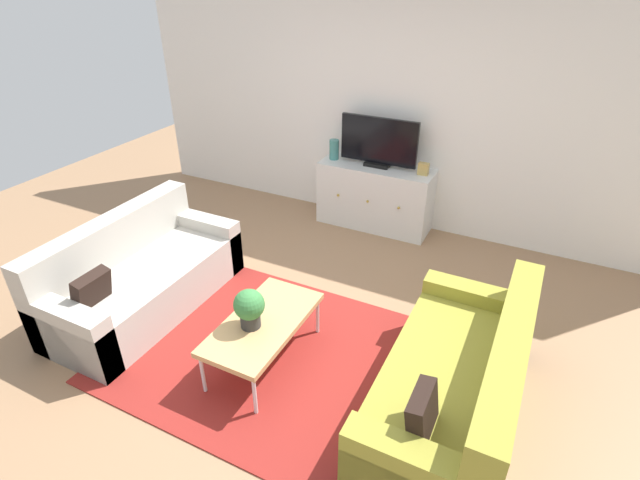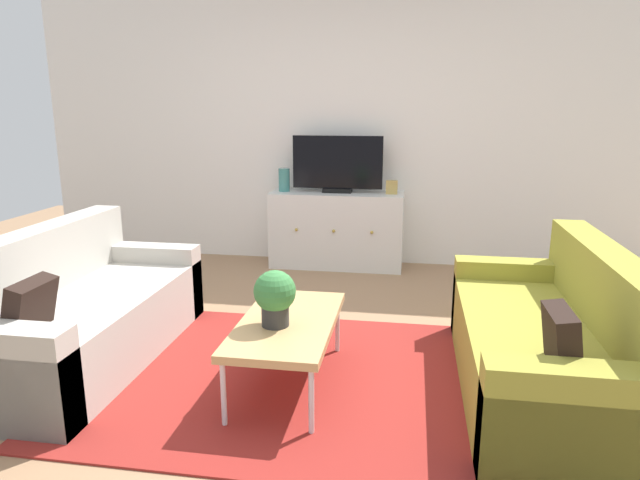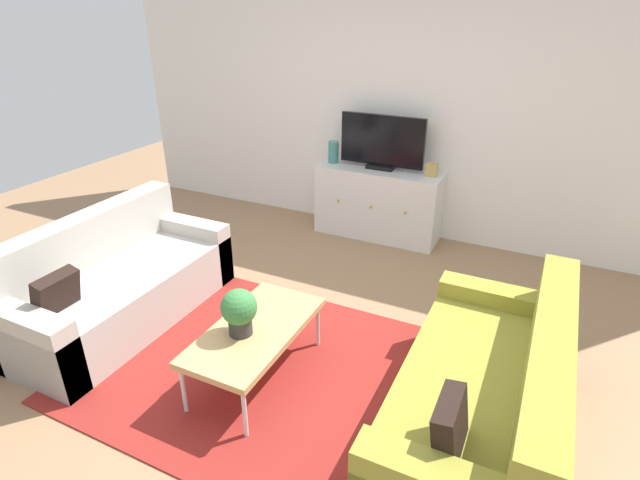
# 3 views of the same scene
# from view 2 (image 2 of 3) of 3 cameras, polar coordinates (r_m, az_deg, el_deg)

# --- Properties ---
(ground_plane) EXTENTS (10.00, 10.00, 0.00)m
(ground_plane) POSITION_cam_2_polar(r_m,az_deg,el_deg) (3.53, -1.79, -12.86)
(ground_plane) COLOR #997251
(wall_back) EXTENTS (6.40, 0.12, 2.70)m
(wall_back) POSITION_cam_2_polar(r_m,az_deg,el_deg) (5.69, 3.17, 11.32)
(wall_back) COLOR white
(wall_back) RESTS_ON ground_plane
(area_rug) EXTENTS (2.50, 1.90, 0.01)m
(area_rug) POSITION_cam_2_polar(r_m,az_deg,el_deg) (3.39, -2.29, -13.88)
(area_rug) COLOR maroon
(area_rug) RESTS_ON ground_plane
(couch_left_side) EXTENTS (0.83, 1.78, 0.83)m
(couch_left_side) POSITION_cam_2_polar(r_m,az_deg,el_deg) (3.85, -23.74, -7.20)
(couch_left_side) COLOR #B2ADA3
(couch_left_side) RESTS_ON ground_plane
(couch_right_side) EXTENTS (0.83, 1.78, 0.83)m
(couch_right_side) POSITION_cam_2_polar(r_m,az_deg,el_deg) (3.36, 22.96, -10.15)
(couch_right_side) COLOR olive
(couch_right_side) RESTS_ON ground_plane
(coffee_table) EXTENTS (0.52, 1.03, 0.40)m
(coffee_table) POSITION_cam_2_polar(r_m,az_deg,el_deg) (3.19, -3.33, -8.66)
(coffee_table) COLOR tan
(coffee_table) RESTS_ON ground_plane
(potted_plant) EXTENTS (0.23, 0.23, 0.31)m
(potted_plant) POSITION_cam_2_polar(r_m,az_deg,el_deg) (3.05, -4.62, -5.65)
(potted_plant) COLOR #2D2D2D
(potted_plant) RESTS_ON coffee_table
(tv_console) EXTENTS (1.30, 0.47, 0.74)m
(tv_console) POSITION_cam_2_polar(r_m,az_deg,el_deg) (5.55, 1.73, 1.06)
(tv_console) COLOR silver
(tv_console) RESTS_ON ground_plane
(flat_screen_tv) EXTENTS (0.87, 0.16, 0.55)m
(flat_screen_tv) POSITION_cam_2_polar(r_m,az_deg,el_deg) (5.46, 1.80, 7.68)
(flat_screen_tv) COLOR black
(flat_screen_tv) RESTS_ON tv_console
(glass_vase) EXTENTS (0.11, 0.11, 0.23)m
(glass_vase) POSITION_cam_2_polar(r_m,az_deg,el_deg) (5.56, -3.67, 6.13)
(glass_vase) COLOR teal
(glass_vase) RESTS_ON tv_console
(mantel_clock) EXTENTS (0.11, 0.07, 0.13)m
(mantel_clock) POSITION_cam_2_polar(r_m,az_deg,el_deg) (5.43, 7.31, 5.36)
(mantel_clock) COLOR tan
(mantel_clock) RESTS_ON tv_console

